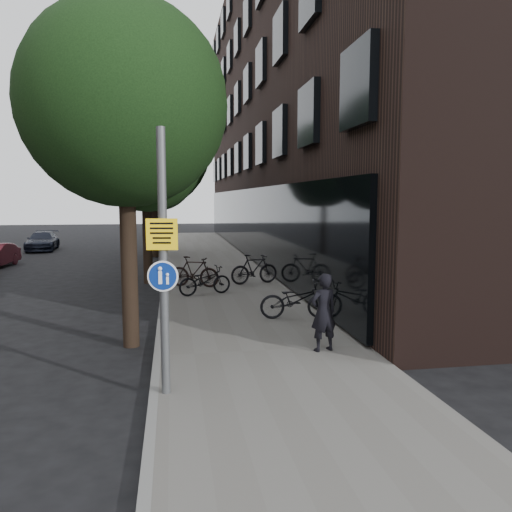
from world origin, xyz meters
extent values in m
plane|color=black|center=(0.00, 0.00, 0.00)|extent=(120.00, 120.00, 0.00)
cube|color=#615F5A|center=(0.25, 10.00, 0.06)|extent=(4.50, 60.00, 0.12)
cube|color=slate|center=(-2.00, 10.00, 0.07)|extent=(0.15, 60.00, 0.13)
cube|color=black|center=(8.50, 22.00, 9.00)|extent=(12.00, 40.00, 18.00)
cylinder|color=black|center=(-2.60, 4.50, 1.60)|extent=(0.36, 0.36, 3.20)
sphere|color=black|center=(-2.60, 4.50, 5.30)|extent=(4.40, 4.40, 4.40)
sphere|color=black|center=(-2.20, 5.30, 4.30)|extent=(2.64, 2.64, 2.64)
cylinder|color=black|center=(-2.60, 13.00, 1.60)|extent=(0.36, 0.36, 3.20)
sphere|color=black|center=(-2.60, 13.00, 5.30)|extent=(5.00, 5.00, 5.00)
sphere|color=black|center=(-2.20, 13.80, 4.30)|extent=(3.00, 3.00, 3.00)
cylinder|color=black|center=(-2.60, 22.00, 1.60)|extent=(0.36, 0.36, 3.20)
sphere|color=black|center=(-2.60, 22.00, 5.30)|extent=(5.00, 5.00, 5.00)
sphere|color=black|center=(-2.20, 22.80, 4.30)|extent=(3.00, 3.00, 3.00)
cylinder|color=#595B5E|center=(-1.80, 1.33, 2.26)|extent=(0.14, 0.14, 4.28)
cube|color=yellow|center=(-1.80, 1.33, 2.74)|extent=(0.49, 0.10, 0.49)
cylinder|color=navy|center=(-1.80, 1.33, 2.07)|extent=(0.43, 0.08, 0.44)
cylinder|color=white|center=(-1.80, 1.33, 2.07)|extent=(0.49, 0.09, 0.49)
imported|color=black|center=(1.42, 3.09, 0.94)|extent=(0.68, 0.53, 1.64)
imported|color=black|center=(1.55, 5.95, 0.62)|extent=(1.97, 0.85, 1.00)
imported|color=black|center=(1.35, 11.49, 0.68)|extent=(1.93, 0.95, 1.12)
imported|color=black|center=(-0.61, 9.64, 0.59)|extent=(1.91, 1.16, 0.95)
imported|color=black|center=(-0.89, 11.21, 0.67)|extent=(1.90, 1.18, 1.11)
imported|color=black|center=(-9.82, 26.82, 0.60)|extent=(1.99, 4.25, 1.20)
camera|label=1|loc=(-1.66, -6.69, 3.29)|focal=35.00mm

